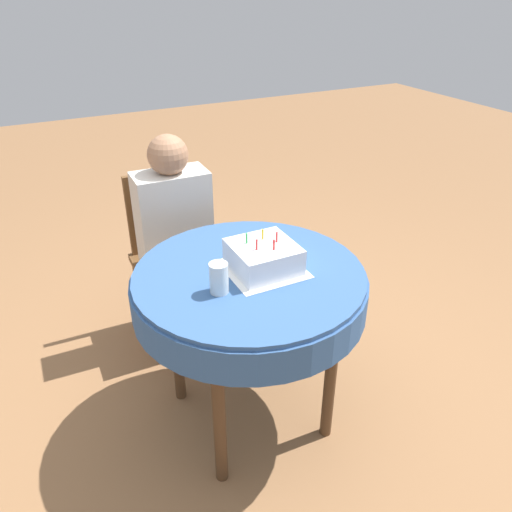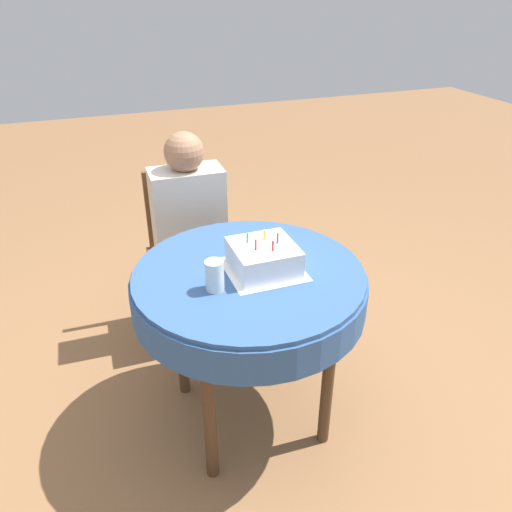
{
  "view_description": "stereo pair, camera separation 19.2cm",
  "coord_description": "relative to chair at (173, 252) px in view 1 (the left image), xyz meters",
  "views": [
    {
      "loc": [
        -0.72,
        -1.5,
        1.79
      ],
      "look_at": [
        0.03,
        -0.0,
        0.84
      ],
      "focal_mm": 35.0,
      "sensor_mm": 36.0,
      "label": 1
    },
    {
      "loc": [
        -0.55,
        -1.57,
        1.79
      ],
      "look_at": [
        0.03,
        -0.0,
        0.84
      ],
      "focal_mm": 35.0,
      "sensor_mm": 36.0,
      "label": 2
    }
  ],
  "objects": [
    {
      "name": "person",
      "position": [
        -0.0,
        -0.1,
        0.2
      ],
      "size": [
        0.36,
        0.3,
        1.14
      ],
      "rotation": [
        0.0,
        0.0,
        -0.02
      ],
      "color": "#9E7051",
      "rests_on": "ground_plane"
    },
    {
      "name": "drinking_glass",
      "position": [
        -0.09,
        -0.87,
        0.34
      ],
      "size": [
        0.07,
        0.07,
        0.12
      ],
      "color": "silver",
      "rests_on": "dining_table"
    },
    {
      "name": "dining_table",
      "position": [
        0.07,
        -0.79,
        0.19
      ],
      "size": [
        0.93,
        0.93,
        0.78
      ],
      "color": "#335689",
      "rests_on": "ground_plane"
    },
    {
      "name": "ground_plane",
      "position": [
        0.07,
        -0.79,
        -0.49
      ],
      "size": [
        12.0,
        12.0,
        0.0
      ],
      "primitive_type": "plane",
      "color": "#8C603D"
    },
    {
      "name": "napkin",
      "position": [
        0.13,
        -0.8,
        0.28
      ],
      "size": [
        0.29,
        0.29,
        0.0
      ],
      "color": "white",
      "rests_on": "dining_table"
    },
    {
      "name": "birthday_cake",
      "position": [
        0.13,
        -0.8,
        0.34
      ],
      "size": [
        0.24,
        0.24,
        0.15
      ],
      "color": "white",
      "rests_on": "dining_table"
    },
    {
      "name": "chair",
      "position": [
        0.0,
        0.0,
        0.0
      ],
      "size": [
        0.44,
        0.44,
        0.9
      ],
      "rotation": [
        0.0,
        0.0,
        -0.02
      ],
      "color": "brown",
      "rests_on": "ground_plane"
    }
  ]
}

